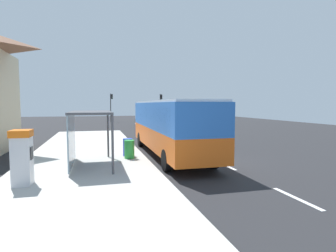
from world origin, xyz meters
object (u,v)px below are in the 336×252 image
(bus, at_px, (169,124))
(white_van, at_px, (158,117))
(traffic_light_far_side, at_px, (111,103))
(bus_shelter, at_px, (84,124))
(ticket_machine, at_px, (22,157))
(recycling_bin_green, at_px, (129,149))
(recycling_bin_blue, at_px, (128,147))
(sedan_near, at_px, (142,117))
(traffic_light_near_side, at_px, (161,103))

(bus, xyz_separation_m, white_van, (3.91, 20.29, -0.50))
(traffic_light_far_side, relative_size, bus_shelter, 1.21)
(bus_shelter, bearing_deg, white_van, 69.20)
(ticket_machine, bearing_deg, recycling_bin_green, 42.84)
(bus, distance_m, traffic_light_far_side, 33.15)
(bus, bearing_deg, recycling_bin_blue, -169.93)
(sedan_near, distance_m, recycling_bin_green, 34.74)
(recycling_bin_green, relative_size, traffic_light_near_side, 0.20)
(white_van, xyz_separation_m, sedan_near, (0.10, 12.70, -0.55))
(ticket_machine, xyz_separation_m, recycling_bin_blue, (4.19, 4.59, -0.52))
(recycling_bin_green, height_order, traffic_light_near_side, traffic_light_near_side)
(recycling_bin_blue, bearing_deg, bus, 10.07)
(white_van, xyz_separation_m, bus_shelter, (-8.61, -22.67, 0.75))
(sedan_near, relative_size, recycling_bin_green, 4.69)
(recycling_bin_blue, height_order, bus_shelter, bus_shelter)
(white_van, bearing_deg, recycling_bin_green, -106.63)
(recycling_bin_blue, bearing_deg, traffic_light_far_side, 88.12)
(bus_shelter, bearing_deg, sedan_near, 76.16)
(white_van, height_order, traffic_light_far_side, traffic_light_far_side)
(recycling_bin_green, xyz_separation_m, bus_shelter, (-2.21, -1.24, 1.44))
(recycling_bin_blue, xyz_separation_m, traffic_light_near_side, (9.70, 32.74, 2.57))
(bus, relative_size, traffic_light_far_side, 2.27)
(sedan_near, bearing_deg, white_van, -90.46)
(traffic_light_near_side, bearing_deg, traffic_light_far_side, 174.69)
(bus, height_order, recycling_bin_green, bus)
(bus, bearing_deg, traffic_light_far_side, 92.40)
(recycling_bin_blue, distance_m, traffic_light_far_side, 33.65)
(bus, xyz_separation_m, bus_shelter, (-4.70, -2.39, 0.25))
(ticket_machine, distance_m, recycling_bin_green, 5.74)
(recycling_bin_blue, bearing_deg, sedan_near, 78.99)
(recycling_bin_blue, distance_m, traffic_light_near_side, 34.24)
(recycling_bin_green, xyz_separation_m, traffic_light_near_side, (9.70, 33.44, 2.57))
(recycling_bin_green, bearing_deg, recycling_bin_blue, 90.00)
(white_van, height_order, ticket_machine, white_van)
(bus_shelter, bearing_deg, recycling_bin_blue, 41.30)
(sedan_near, bearing_deg, recycling_bin_green, -100.79)
(traffic_light_near_side, distance_m, traffic_light_far_side, 8.64)
(white_van, bearing_deg, bus, -100.91)
(recycling_bin_green, bearing_deg, bus, 24.65)
(recycling_bin_green, distance_m, bus_shelter, 2.92)
(recycling_bin_blue, relative_size, bus_shelter, 0.24)
(white_van, distance_m, traffic_light_far_side, 13.99)
(bus, height_order, sedan_near, bus)
(sedan_near, distance_m, recycling_bin_blue, 34.05)
(sedan_near, relative_size, traffic_light_far_side, 0.92)
(bus, bearing_deg, white_van, 79.09)
(bus, bearing_deg, sedan_near, 83.06)
(white_van, distance_m, recycling_bin_blue, 21.71)
(white_van, distance_m, bus_shelter, 24.27)
(recycling_bin_blue, bearing_deg, recycling_bin_green, -90.00)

